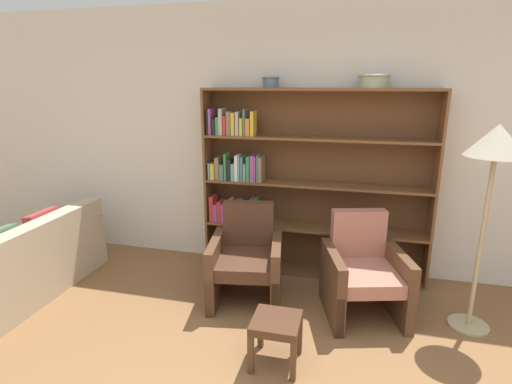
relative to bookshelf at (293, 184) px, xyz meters
name	(u,v)px	position (x,y,z in m)	size (l,w,h in m)	color
wall_back	(327,142)	(0.31, 0.17, 0.42)	(12.00, 0.06, 2.75)	silver
bookshelf	(293,184)	(0.00, 0.00, 0.00)	(2.29, 0.30, 1.92)	brown
bowl_brass	(271,82)	(-0.24, -0.02, 1.02)	(0.18, 0.18, 0.11)	slate
bowl_olive	(374,80)	(0.72, -0.02, 1.03)	(0.30, 0.30, 0.12)	gray
couch	(12,269)	(-2.48, -1.19, -0.68)	(0.98, 1.76, 0.77)	tan
armchair_leather	(246,259)	(-0.32, -0.68, -0.57)	(0.74, 0.78, 0.87)	brown
armchair_cushioned	(363,272)	(0.73, -0.68, -0.57)	(0.80, 0.83, 0.87)	brown
floor_lamp	(496,152)	(1.61, -0.70, 0.52)	(0.44, 0.44, 1.67)	tan
footstool	(276,327)	(0.14, -1.53, -0.66)	(0.34, 0.34, 0.36)	brown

